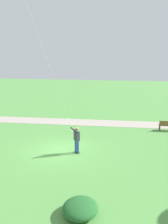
{
  "coord_description": "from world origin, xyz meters",
  "views": [
    {
      "loc": [
        13.97,
        4.46,
        5.81
      ],
      "look_at": [
        0.13,
        1.55,
        2.72
      ],
      "focal_mm": 37.02,
      "sensor_mm": 36.0,
      "label": 1
    }
  ],
  "objects": [
    {
      "name": "person_kite_flyer",
      "position": [
        0.28,
        1.09,
        1.05
      ],
      "size": [
        0.6,
        0.58,
        1.83
      ],
      "color": "#232328",
      "rests_on": "ground"
    },
    {
      "name": "park_bench_near_walkway",
      "position": [
        -6.19,
        7.6,
        0.51
      ],
      "size": [
        0.54,
        1.53,
        0.88
      ],
      "color": "brown",
      "rests_on": "ground"
    },
    {
      "name": "lakeside_shrub",
      "position": [
        6.27,
        2.69,
        0.27
      ],
      "size": [
        1.54,
        1.39,
        0.55
      ],
      "primitive_type": "ellipsoid",
      "color": "#236028",
      "rests_on": "ground"
    },
    {
      "name": "walkway_path",
      "position": [
        -7.5,
        2.0,
        0.01
      ],
      "size": [
        4.51,
        32.09,
        0.02
      ],
      "primitive_type": "cube",
      "rotation": [
        0.0,
        0.0,
        0.07
      ],
      "color": "#ADA393",
      "rests_on": "ground"
    },
    {
      "name": "ground_plane",
      "position": [
        0.0,
        0.0,
        0.0
      ],
      "size": [
        120.0,
        120.0,
        0.0
      ],
      "primitive_type": "plane",
      "color": "#569947"
    }
  ]
}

